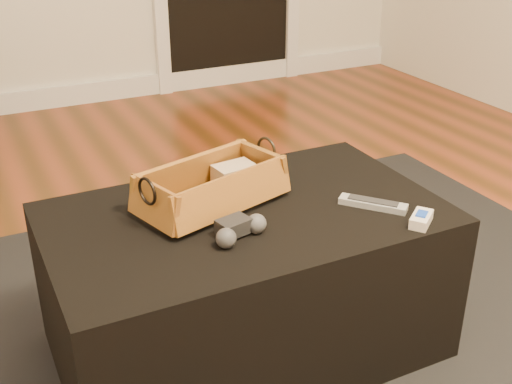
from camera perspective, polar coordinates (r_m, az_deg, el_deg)
name	(u,v)px	position (r m, az deg, el deg)	size (l,w,h in m)	color
baseboard	(23,101)	(3.94, -20.00, 7.59)	(5.00, 0.04, 0.12)	white
area_rug	(254,356)	(1.82, -0.15, -14.41)	(2.60, 2.00, 0.01)	black
ottoman	(246,281)	(1.73, -0.90, -7.96)	(1.00, 0.60, 0.42)	black
tv_remote	(210,200)	(1.63, -4.13, -0.74)	(0.21, 0.05, 0.02)	black
cloth_bundle	(234,175)	(1.72, -1.93, 1.51)	(0.11, 0.07, 0.06)	#CAAD8C
wicker_basket	(212,189)	(1.64, -3.95, 0.30)	(0.43, 0.30, 0.14)	#AD7227
game_controller	(238,229)	(1.50, -1.57, -3.31)	(0.15, 0.11, 0.05)	black
silver_remote	(373,204)	(1.67, 10.35, -1.03)	(0.14, 0.16, 0.02)	#ABAEB2
cream_gadget	(421,219)	(1.61, 14.47, -2.34)	(0.09, 0.08, 0.03)	silver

